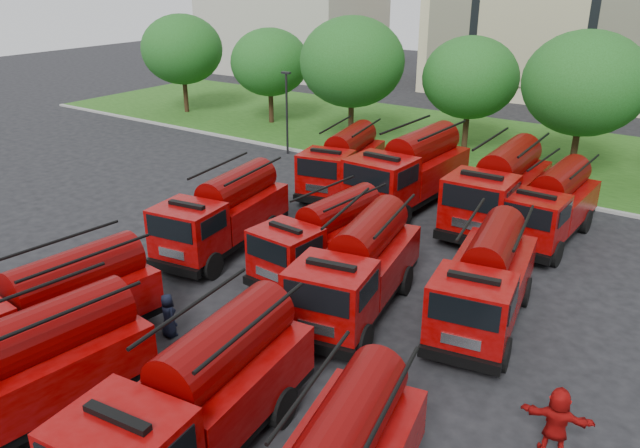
# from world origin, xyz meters

# --- Properties ---
(ground) EXTENTS (140.00, 140.00, 0.00)m
(ground) POSITION_xyz_m (0.00, 0.00, 0.00)
(ground) COLOR black
(ground) RESTS_ON ground
(lawn) EXTENTS (70.00, 16.00, 0.12)m
(lawn) POSITION_xyz_m (0.00, 26.00, 0.06)
(lawn) COLOR #1B4311
(lawn) RESTS_ON ground
(curb) EXTENTS (70.00, 0.30, 0.14)m
(curb) POSITION_xyz_m (0.00, 17.90, 0.07)
(curb) COLOR gray
(curb) RESTS_ON ground
(side_building) EXTENTS (18.00, 12.00, 10.00)m
(side_building) POSITION_xyz_m (-30.00, 44.00, 5.00)
(side_building) COLOR #A9A596
(side_building) RESTS_ON ground
(tree_0) EXTENTS (6.30, 6.30, 7.70)m
(tree_0) POSITION_xyz_m (-24.00, 22.00, 5.02)
(tree_0) COLOR #382314
(tree_0) RESTS_ON ground
(tree_1) EXTENTS (5.71, 5.71, 6.98)m
(tree_1) POSITION_xyz_m (-16.00, 23.00, 4.55)
(tree_1) COLOR #382314
(tree_1) RESTS_ON ground
(tree_2) EXTENTS (6.72, 6.72, 8.22)m
(tree_2) POSITION_xyz_m (-8.00, 21.50, 5.35)
(tree_2) COLOR #382314
(tree_2) RESTS_ON ground
(tree_3) EXTENTS (5.88, 5.88, 7.19)m
(tree_3) POSITION_xyz_m (-1.00, 24.00, 4.68)
(tree_3) COLOR #382314
(tree_3) RESTS_ON ground
(tree_4) EXTENTS (6.55, 6.55, 8.01)m
(tree_4) POSITION_xyz_m (6.00, 22.50, 5.22)
(tree_4) COLOR #382314
(tree_4) RESTS_ON ground
(lamp_post_0) EXTENTS (0.60, 0.25, 5.11)m
(lamp_post_0) POSITION_xyz_m (-10.00, 17.20, 2.90)
(lamp_post_0) COLOR black
(lamp_post_0) RESTS_ON ground
(fire_truck_0) EXTENTS (3.04, 7.07, 3.13)m
(fire_truck_0) POSITION_xyz_m (-2.21, -4.52, 1.57)
(fire_truck_0) COLOR black
(fire_truck_0) RESTS_ON ground
(fire_truck_1) EXTENTS (3.20, 7.19, 3.17)m
(fire_truck_1) POSITION_xyz_m (0.08, -6.89, 1.59)
(fire_truck_1) COLOR black
(fire_truck_1) RESTS_ON ground
(fire_truck_2) EXTENTS (3.27, 7.36, 3.24)m
(fire_truck_2) POSITION_xyz_m (4.45, -4.92, 1.63)
(fire_truck_2) COLOR black
(fire_truck_2) RESTS_ON ground
(fire_truck_4) EXTENTS (3.35, 7.20, 3.15)m
(fire_truck_4) POSITION_xyz_m (-3.31, 4.26, 1.59)
(fire_truck_4) COLOR black
(fire_truck_4) RESTS_ON ground
(fire_truck_5) EXTENTS (2.71, 6.49, 2.88)m
(fire_truck_5) POSITION_xyz_m (1.24, 4.87, 1.45)
(fire_truck_5) COLOR black
(fire_truck_5) RESTS_ON ground
(fire_truck_6) EXTENTS (3.66, 7.33, 3.19)m
(fire_truck_6) POSITION_xyz_m (3.90, 3.08, 1.60)
(fire_truck_6) COLOR black
(fire_truck_6) RESTS_ON ground
(fire_truck_7) EXTENTS (3.45, 7.09, 3.09)m
(fire_truck_7) POSITION_xyz_m (7.69, 4.79, 1.56)
(fire_truck_7) COLOR black
(fire_truck_7) RESTS_ON ground
(fire_truck_8) EXTENTS (3.68, 7.26, 3.16)m
(fire_truck_8) POSITION_xyz_m (-3.29, 13.27, 1.59)
(fire_truck_8) COLOR black
(fire_truck_8) RESTS_ON ground
(fire_truck_9) EXTENTS (3.17, 8.10, 3.64)m
(fire_truck_9) POSITION_xyz_m (0.64, 13.11, 1.83)
(fire_truck_9) COLOR black
(fire_truck_9) RESTS_ON ground
(fire_truck_10) EXTENTS (3.07, 7.90, 3.56)m
(fire_truck_10) POSITION_xyz_m (5.05, 13.25, 1.79)
(fire_truck_10) COLOR black
(fire_truck_10) RESTS_ON ground
(fire_truck_11) EXTENTS (2.69, 6.92, 3.12)m
(fire_truck_11) POSITION_xyz_m (7.46, 12.94, 1.57)
(fire_truck_11) COLOR black
(fire_truck_11) RESTS_ON ground
(firefighter_4) EXTENTS (0.82, 0.65, 1.47)m
(firefighter_4) POSITION_xyz_m (-0.18, -1.74, 0.00)
(firefighter_4) COLOR black
(firefighter_4) RESTS_ON ground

